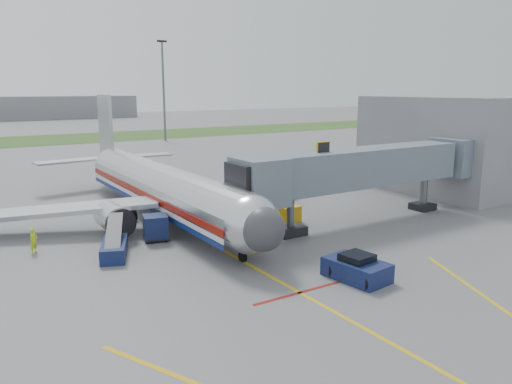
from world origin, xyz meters
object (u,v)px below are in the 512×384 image
ramp_worker (34,241)px  airliner (162,187)px  pushback_tug (357,268)px  belt_loader (114,248)px

ramp_worker → airliner: bearing=-19.0°
airliner → pushback_tug: size_ratio=9.13×
airliner → belt_loader: bearing=-130.2°
airliner → belt_loader: 10.47m
pushback_tug → ramp_worker: size_ratio=2.28×
airliner → ramp_worker: size_ratio=20.81×
airliner → ramp_worker: airliner is taller
belt_loader → pushback_tug: bearing=-47.5°
pushback_tug → ramp_worker: 21.27m
pushback_tug → belt_loader: 15.72m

